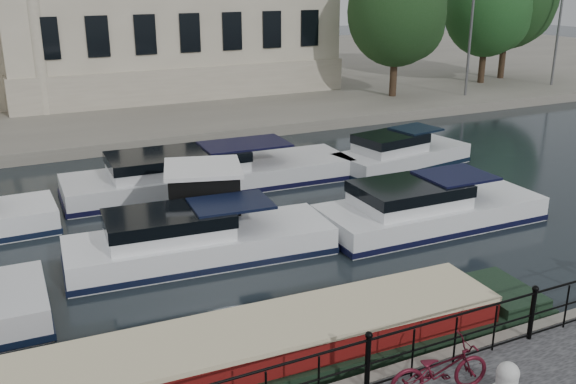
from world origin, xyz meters
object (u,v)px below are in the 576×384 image
object	(u,v)px
bicycle	(439,369)
narrowboat	(204,377)
mooring_bollard	(507,379)
harbour_hut	(204,201)

from	to	relation	value
bicycle	narrowboat	xyz separation A→B (m)	(-3.55, 2.60, -0.69)
bicycle	narrowboat	distance (m)	4.46
bicycle	mooring_bollard	bearing A→B (deg)	-106.60
mooring_bollard	harbour_hut	size ratio (longest dim) A/B	0.16
bicycle	mooring_bollard	size ratio (longest dim) A/B	3.16
bicycle	narrowboat	size ratio (longest dim) A/B	0.12
bicycle	harbour_hut	xyz separation A→B (m)	(-0.73, 10.63, -0.11)
mooring_bollard	harbour_hut	bearing A→B (deg)	99.48
mooring_bollard	narrowboat	bearing A→B (deg)	146.28
harbour_hut	narrowboat	bearing A→B (deg)	-92.77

